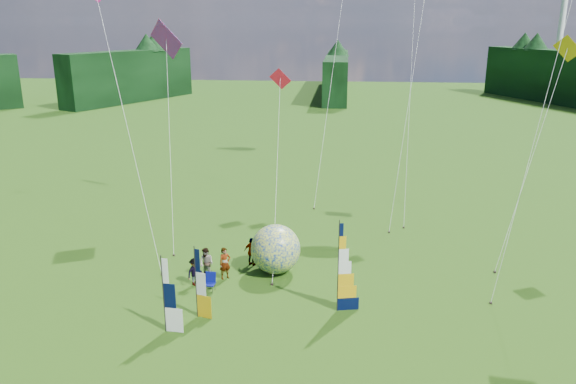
# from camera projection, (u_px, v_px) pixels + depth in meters

# --- Properties ---
(ground) EXTENTS (220.00, 220.00, 0.00)m
(ground) POSITION_uv_depth(u_px,v_px,m) (302.00, 339.00, 24.60)
(ground) COLOR #385312
(ground) RESTS_ON ground
(treeline_ring) EXTENTS (210.00, 210.00, 8.00)m
(treeline_ring) POSITION_uv_depth(u_px,v_px,m) (302.00, 255.00, 23.44)
(treeline_ring) COLOR #113A16
(treeline_ring) RESTS_ON ground
(turbine_right) EXTENTS (8.00, 1.20, 30.00)m
(turbine_right) POSITION_uv_depth(u_px,v_px,m) (563.00, 12.00, 112.99)
(turbine_right) COLOR silver
(turbine_right) RESTS_ON ground
(feather_banner_main) EXTENTS (1.21, 0.37, 4.48)m
(feather_banner_main) POSITION_uv_depth(u_px,v_px,m) (338.00, 268.00, 26.35)
(feather_banner_main) COLOR black
(feather_banner_main) RESTS_ON ground
(side_banner_left) EXTENTS (0.95, 0.35, 3.45)m
(side_banner_left) POSITION_uv_depth(u_px,v_px,m) (196.00, 283.00, 25.98)
(side_banner_left) COLOR #D79D0C
(side_banner_left) RESTS_ON ground
(side_banner_far) EXTENTS (1.05, 0.19, 3.55)m
(side_banner_far) POSITION_uv_depth(u_px,v_px,m) (164.00, 295.00, 24.71)
(side_banner_far) COLOR white
(side_banner_far) RESTS_ON ground
(bol_inflatable) EXTENTS (3.49, 3.49, 2.74)m
(bol_inflatable) POSITION_uv_depth(u_px,v_px,m) (276.00, 249.00, 30.77)
(bol_inflatable) COLOR navy
(bol_inflatable) RESTS_ON ground
(spectator_a) EXTENTS (0.77, 0.72, 1.77)m
(spectator_a) POSITION_uv_depth(u_px,v_px,m) (225.00, 263.00, 30.14)
(spectator_a) COLOR #66594C
(spectator_a) RESTS_ON ground
(spectator_b) EXTENTS (0.93, 0.71, 1.73)m
(spectator_b) POSITION_uv_depth(u_px,v_px,m) (206.00, 263.00, 30.18)
(spectator_b) COLOR #66594C
(spectator_b) RESTS_ON ground
(spectator_c) EXTENTS (0.84, 1.02, 1.52)m
(spectator_c) POSITION_uv_depth(u_px,v_px,m) (195.00, 272.00, 29.43)
(spectator_c) COLOR #66594C
(spectator_c) RESTS_ON ground
(spectator_d) EXTENTS (1.05, 0.75, 1.66)m
(spectator_d) POSITION_uv_depth(u_px,v_px,m) (252.00, 252.00, 31.77)
(spectator_d) COLOR #66594C
(spectator_d) RESTS_ON ground
(camp_chair) EXTENTS (0.61, 0.61, 1.01)m
(camp_chair) POSITION_uv_depth(u_px,v_px,m) (210.00, 283.00, 28.75)
(camp_chair) COLOR #050C5D
(camp_chair) RESTS_ON ground
(kite_whale) EXTENTS (9.29, 15.96, 23.71)m
(kite_whale) POSITION_uv_depth(u_px,v_px,m) (413.00, 43.00, 39.87)
(kite_whale) COLOR black
(kite_whale) RESTS_ON ground
(kite_rainbow_delta) EXTENTS (11.74, 14.82, 14.44)m
(kite_rainbow_delta) POSITION_uv_depth(u_px,v_px,m) (169.00, 123.00, 35.37)
(kite_rainbow_delta) COLOR red
(kite_rainbow_delta) RESTS_ON ground
(kite_parafoil) EXTENTS (9.33, 10.13, 17.00)m
(kite_parafoil) POSITION_uv_depth(u_px,v_px,m) (536.00, 125.00, 27.34)
(kite_parafoil) COLOR #AF0004
(kite_parafoil) RESTS_ON ground
(small_kite_red) EXTENTS (3.68, 11.63, 10.56)m
(small_kite_red) POSITION_uv_depth(u_px,v_px,m) (278.00, 143.00, 38.90)
(small_kite_red) COLOR red
(small_kite_red) RESTS_ON ground
(small_kite_orange) EXTENTS (5.56, 10.94, 18.49)m
(small_kite_orange) POSITION_uv_depth(u_px,v_px,m) (411.00, 84.00, 38.05)
(small_kite_orange) COLOR #FF4110
(small_kite_orange) RESTS_ON ground
(small_kite_yellow) EXTENTS (10.29, 11.30, 13.14)m
(small_kite_yellow) POSITION_uv_depth(u_px,v_px,m) (534.00, 145.00, 32.01)
(small_kite_yellow) COLOR #E6AE0B
(small_kite_yellow) RESTS_ON ground
(small_kite_pink) EXTENTS (9.31, 10.26, 16.38)m
(small_kite_pink) POSITION_uv_depth(u_px,v_px,m) (126.00, 117.00, 31.61)
(small_kite_pink) COLOR #F421A2
(small_kite_pink) RESTS_ON ground
(small_kite_green) EXTENTS (6.53, 13.64, 20.93)m
(small_kite_green) POSITION_uv_depth(u_px,v_px,m) (333.00, 60.00, 43.57)
(small_kite_green) COLOR green
(small_kite_green) RESTS_ON ground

